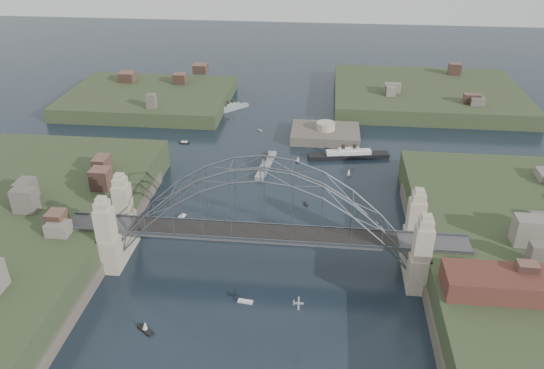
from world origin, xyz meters
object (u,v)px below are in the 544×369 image
at_px(naval_cruiser_far, 231,108).
at_px(ocean_liner, 348,155).
at_px(wharf_shed, 502,283).
at_px(bridge, 263,216).
at_px(naval_cruiser_near, 266,165).
at_px(fort_island, 325,139).

relative_size(naval_cruiser_far, ocean_liner, 0.50).
bearing_deg(naval_cruiser_far, wharf_shed, -57.63).
xyz_separation_m(wharf_shed, ocean_liner, (-24.77, 69.60, -9.07)).
bearing_deg(naval_cruiser_far, bridge, -75.85).
height_order(wharf_shed, naval_cruiser_near, wharf_shed).
distance_m(naval_cruiser_near, naval_cruiser_far, 48.81).
bearing_deg(ocean_liner, fort_island, 116.66).
distance_m(naval_cruiser_far, ocean_liner, 55.87).
xyz_separation_m(wharf_shed, naval_cruiser_far, (-67.18, 105.96, -9.20)).
relative_size(fort_island, ocean_liner, 0.89).
distance_m(fort_island, naval_cruiser_far, 41.48).
height_order(naval_cruiser_near, naval_cruiser_far, naval_cruiser_near).
bearing_deg(fort_island, wharf_shed, -69.15).
distance_m(bridge, ocean_liner, 59.92).
height_order(fort_island, naval_cruiser_near, fort_island).
bearing_deg(bridge, wharf_shed, -17.65).
relative_size(bridge, wharf_shed, 4.20).
height_order(bridge, naval_cruiser_far, bridge).
bearing_deg(naval_cruiser_near, ocean_liner, 20.23).
bearing_deg(bridge, naval_cruiser_far, 104.15).
xyz_separation_m(bridge, ocean_liner, (19.23, 55.60, -11.39)).
relative_size(bridge, ocean_liner, 3.41).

